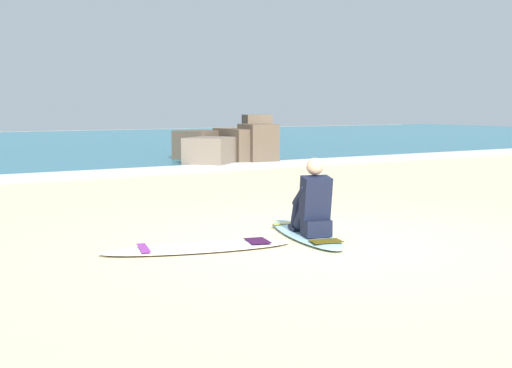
# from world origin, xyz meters

# --- Properties ---
(ground_plane) EXTENTS (80.00, 80.00, 0.00)m
(ground_plane) POSITION_xyz_m (0.00, 0.00, 0.00)
(ground_plane) COLOR beige
(breaking_foam) EXTENTS (80.00, 0.90, 0.11)m
(breaking_foam) POSITION_xyz_m (0.00, 9.11, 0.06)
(breaking_foam) COLOR white
(breaking_foam) RESTS_ON ground
(surfboard_main) EXTENTS (1.05, 2.16, 0.08)m
(surfboard_main) POSITION_xyz_m (-0.01, 0.52, 0.04)
(surfboard_main) COLOR #9ED1E5
(surfboard_main) RESTS_ON ground
(surfer_seated) EXTENTS (0.51, 0.76, 0.95)m
(surfer_seated) POSITION_xyz_m (-0.07, 0.30, 0.44)
(surfer_seated) COLOR black
(surfer_seated) RESTS_ON surfboard_main
(surfboard_spare_near) EXTENTS (2.28, 1.06, 0.08)m
(surfboard_spare_near) POSITION_xyz_m (-1.54, 0.50, 0.04)
(surfboard_spare_near) COLOR silver
(surfboard_spare_near) RESTS_ON ground
(rock_outcrop_distant) EXTENTS (3.60, 3.16, 1.40)m
(rock_outcrop_distant) POSITION_xyz_m (4.59, 10.42, 0.52)
(rock_outcrop_distant) COLOR brown
(rock_outcrop_distant) RESTS_ON ground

